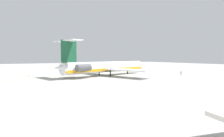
% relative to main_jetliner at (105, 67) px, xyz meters
% --- Properties ---
extents(ground, '(288.85, 288.85, 0.00)m').
position_rel_main_jetliner_xyz_m(ground, '(-6.89, -13.52, -3.43)').
color(ground, '#ADADA8').
extents(main_jetliner, '(42.52, 38.04, 12.57)m').
position_rel_main_jetliner_xyz_m(main_jetliner, '(0.00, 0.00, 0.00)').
color(main_jetliner, white).
rests_on(main_jetliner, ground).
extents(ground_crew_near_nose, '(0.45, 0.28, 1.77)m').
position_rel_main_jetliner_xyz_m(ground_crew_near_nose, '(-26.94, 12.42, -2.30)').
color(ground_crew_near_nose, black).
rests_on(ground_crew_near_nose, ground).
extents(ground_crew_near_tail, '(0.37, 0.26, 1.65)m').
position_rel_main_jetliner_xyz_m(ground_crew_near_tail, '(-9.57, -24.47, -2.38)').
color(ground_crew_near_tail, black).
rests_on(ground_crew_near_tail, ground).
extents(ground_crew_portside, '(0.28, 0.41, 1.75)m').
position_rel_main_jetliner_xyz_m(ground_crew_portside, '(-15.12, -27.83, -2.32)').
color(ground_crew_portside, black).
rests_on(ground_crew_portside, ground).
extents(ground_crew_starboard, '(0.38, 0.27, 1.69)m').
position_rel_main_jetliner_xyz_m(ground_crew_starboard, '(-19.57, -17.50, -2.36)').
color(ground_crew_starboard, black).
rests_on(ground_crew_starboard, ground).
extents(safety_cone_nose, '(0.40, 0.40, 0.55)m').
position_rel_main_jetliner_xyz_m(safety_cone_nose, '(25.70, -10.36, -3.15)').
color(safety_cone_nose, '#EA590F').
rests_on(safety_cone_nose, ground).
extents(taxiway_centreline, '(100.52, 25.89, 0.01)m').
position_rel_main_jetliner_xyz_m(taxiway_centreline, '(-1.17, -8.74, -3.42)').
color(taxiway_centreline, gold).
rests_on(taxiway_centreline, ground).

